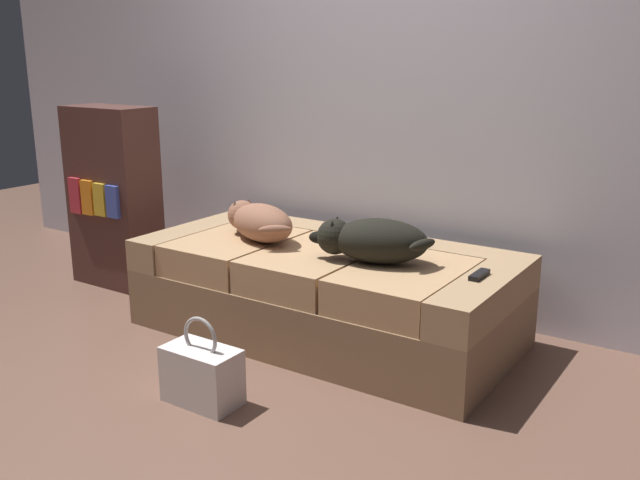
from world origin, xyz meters
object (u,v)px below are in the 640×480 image
object	(u,v)px
couch	(326,291)
tv_remote	(479,275)
dog_dark	(372,240)
bookshelf	(114,197)
handbag	(202,374)
dog_tan	(259,221)

from	to	relation	value
couch	tv_remote	bearing A→B (deg)	-2.28
dog_dark	bookshelf	xyz separation A→B (m)	(-1.85, 0.07, -0.02)
dog_dark	handbag	bearing A→B (deg)	-112.37
bookshelf	dog_dark	bearing A→B (deg)	-2.01
dog_tan	bookshelf	bearing A→B (deg)	178.00
tv_remote	bookshelf	size ratio (longest dim) A/B	0.14
dog_tan	handbag	bearing A→B (deg)	-67.15
dog_tan	dog_dark	size ratio (longest dim) A/B	0.94
tv_remote	dog_tan	bearing A→B (deg)	-178.23
dog_dark	bookshelf	distance (m)	1.85
dog_tan	dog_dark	xyz separation A→B (m)	(0.69, -0.02, 0.01)
couch	tv_remote	distance (m)	0.86
dog_tan	tv_remote	size ratio (longest dim) A/B	3.68
dog_tan	dog_dark	bearing A→B (deg)	-2.02
couch	dog_tan	xyz separation A→B (m)	(-0.37, -0.07, 0.33)
dog_dark	bookshelf	world-z (taller)	bookshelf
handbag	bookshelf	distance (m)	1.80
dog_dark	bookshelf	size ratio (longest dim) A/B	0.54
couch	handbag	size ratio (longest dim) A/B	5.03
tv_remote	bookshelf	world-z (taller)	bookshelf
couch	dog_tan	distance (m)	0.50
tv_remote	bookshelf	bearing A→B (deg)	-179.99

